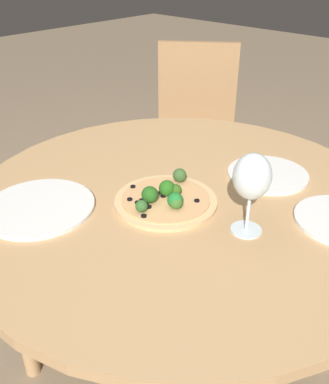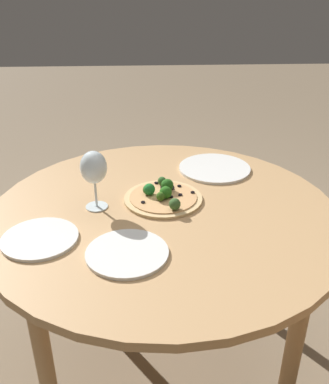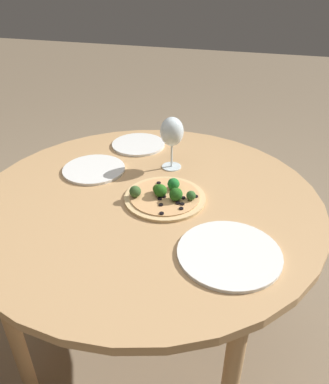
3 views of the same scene
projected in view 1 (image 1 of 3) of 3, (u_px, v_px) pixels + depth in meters
name	position (u px, v px, depth m)	size (l,w,h in m)	color
ground_plane	(177.00, 367.00, 1.50)	(12.00, 12.00, 0.00)	#847056
dining_table	(181.00, 216.00, 1.18)	(1.14, 1.14, 0.71)	tan
chair	(195.00, 135.00, 2.08)	(0.56, 0.56, 0.89)	#997047
pizza	(165.00, 198.00, 1.10)	(0.27, 0.27, 0.06)	tan
wine_glass	(252.00, 178.00, 0.93)	(0.09, 0.09, 0.20)	silver
plate_near	(39.00, 207.00, 1.08)	(0.28, 0.28, 0.01)	silver
plate_side	(268.00, 174.00, 1.23)	(0.23, 0.23, 0.01)	silver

